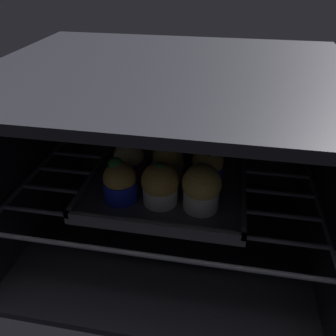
{
  "coord_description": "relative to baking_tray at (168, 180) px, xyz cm",
  "views": [
    {
      "loc": [
        9.36,
        -30.51,
        50.98
      ],
      "look_at": [
        0.0,
        20.97,
        17.35
      ],
      "focal_mm": 36.23,
      "sensor_mm": 36.0,
      "label": 1
    }
  ],
  "objects": [
    {
      "name": "muffin_row2_col0",
      "position": [
        -7.06,
        7.55,
        3.78
      ],
      "size": [
        5.95,
        5.95,
        7.1
      ],
      "color": "silver",
      "rests_on": "baking_tray"
    },
    {
      "name": "muffin_row0_col0",
      "position": [
        -6.84,
        -7.38,
        3.79
      ],
      "size": [
        5.79,
        5.79,
        7.64
      ],
      "color": "#1928B7",
      "rests_on": "baking_tray"
    },
    {
      "name": "muffin_row1_col2",
      "position": [
        7.18,
        -0.12,
        3.94
      ],
      "size": [
        5.79,
        5.79,
        7.39
      ],
      "color": "#1928B7",
      "rests_on": "baking_tray"
    },
    {
      "name": "muffin_row0_col2",
      "position": [
        6.82,
        -7.46,
        4.31
      ],
      "size": [
        6.34,
        6.34,
        7.93
      ],
      "color": "silver",
      "rests_on": "baking_tray"
    },
    {
      "name": "muffin_row1_col1",
      "position": [
        -0.02,
        0.03,
        4.08
      ],
      "size": [
        5.79,
        5.79,
        8.0
      ],
      "color": "silver",
      "rests_on": "baking_tray"
    },
    {
      "name": "oven_rack",
      "position": [
        0.0,
        1.03,
        -1.09
      ],
      "size": [
        54.8,
        42.0,
        0.8
      ],
      "color": "#51515B",
      "rests_on": "oven_cavity"
    },
    {
      "name": "baking_tray",
      "position": [
        0.0,
        0.0,
        0.0
      ],
      "size": [
        28.44,
        28.44,
        2.2
      ],
      "color": "#4C4C51",
      "rests_on": "oven_rack"
    },
    {
      "name": "muffin_row0_col1",
      "position": [
        0.11,
        -7.19,
        3.98
      ],
      "size": [
        6.25,
        6.25,
        7.6
      ],
      "color": "silver",
      "rests_on": "baking_tray"
    },
    {
      "name": "oven_cavity",
      "position": [
        0.0,
        5.27,
        2.31
      ],
      "size": [
        59.0,
        47.0,
        37.0
      ],
      "color": "black",
      "rests_on": "ground"
    },
    {
      "name": "muffin_row2_col1",
      "position": [
        -0.01,
        7.0,
        3.63
      ],
      "size": [
        5.79,
        5.79,
        6.84
      ],
      "color": "#1928B7",
      "rests_on": "baking_tray"
    },
    {
      "name": "muffin_row2_col2",
      "position": [
        7.08,
        7.19,
        4.15
      ],
      "size": [
        6.34,
        6.34,
        8.03
      ],
      "color": "silver",
      "rests_on": "baking_tray"
    },
    {
      "name": "muffin_row1_col0",
      "position": [
        -7.19,
        -0.34,
        3.72
      ],
      "size": [
        5.79,
        5.79,
        7.0
      ],
      "color": "#7A238C",
      "rests_on": "baking_tray"
    }
  ]
}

